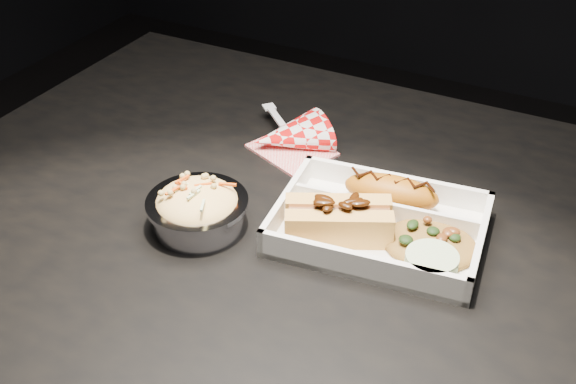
{
  "coord_description": "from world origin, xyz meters",
  "views": [
    {
      "loc": [
        0.26,
        -0.67,
        1.3
      ],
      "look_at": [
        -0.06,
        -0.04,
        0.81
      ],
      "focal_mm": 45.0,
      "sensor_mm": 36.0,
      "label": 1
    }
  ],
  "objects_px": {
    "hotdog": "(339,218)",
    "foil_coleslaw_cup": "(197,207)",
    "napkin_fork": "(289,137)",
    "dining_table": "(345,280)",
    "fried_pastry": "(391,192)",
    "food_tray": "(379,228)"
  },
  "relations": [
    {
      "from": "hotdog",
      "to": "napkin_fork",
      "type": "height_order",
      "value": "napkin_fork"
    },
    {
      "from": "hotdog",
      "to": "foil_coleslaw_cup",
      "type": "distance_m",
      "value": 0.17
    },
    {
      "from": "dining_table",
      "to": "napkin_fork",
      "type": "xyz_separation_m",
      "value": [
        -0.16,
        0.14,
        0.11
      ]
    },
    {
      "from": "food_tray",
      "to": "foil_coleslaw_cup",
      "type": "bearing_deg",
      "value": -163.65
    },
    {
      "from": "dining_table",
      "to": "hotdog",
      "type": "bearing_deg",
      "value": -92.67
    },
    {
      "from": "hotdog",
      "to": "napkin_fork",
      "type": "distance_m",
      "value": 0.23
    },
    {
      "from": "fried_pastry",
      "to": "foil_coleslaw_cup",
      "type": "xyz_separation_m",
      "value": [
        -0.2,
        -0.14,
        0.0
      ]
    },
    {
      "from": "dining_table",
      "to": "foil_coleslaw_cup",
      "type": "xyz_separation_m",
      "value": [
        -0.17,
        -0.09,
        0.12
      ]
    },
    {
      "from": "food_tray",
      "to": "foil_coleslaw_cup",
      "type": "relative_size",
      "value": 2.13
    },
    {
      "from": "dining_table",
      "to": "fried_pastry",
      "type": "distance_m",
      "value": 0.14
    },
    {
      "from": "foil_coleslaw_cup",
      "to": "napkin_fork",
      "type": "relative_size",
      "value": 0.81
    },
    {
      "from": "dining_table",
      "to": "foil_coleslaw_cup",
      "type": "distance_m",
      "value": 0.22
    },
    {
      "from": "food_tray",
      "to": "napkin_fork",
      "type": "xyz_separation_m",
      "value": [
        -0.2,
        0.14,
        0.01
      ]
    },
    {
      "from": "napkin_fork",
      "to": "foil_coleslaw_cup",
      "type": "bearing_deg",
      "value": -50.32
    },
    {
      "from": "dining_table",
      "to": "food_tray",
      "type": "height_order",
      "value": "food_tray"
    },
    {
      "from": "foil_coleslaw_cup",
      "to": "napkin_fork",
      "type": "xyz_separation_m",
      "value": [
        0.01,
        0.22,
        -0.01
      ]
    },
    {
      "from": "dining_table",
      "to": "food_tray",
      "type": "bearing_deg",
      "value": 0.79
    },
    {
      "from": "hotdog",
      "to": "napkin_fork",
      "type": "xyz_separation_m",
      "value": [
        -0.15,
        0.17,
        -0.02
      ]
    },
    {
      "from": "dining_table",
      "to": "food_tray",
      "type": "distance_m",
      "value": 0.11
    },
    {
      "from": "dining_table",
      "to": "fried_pastry",
      "type": "bearing_deg",
      "value": 58.84
    },
    {
      "from": "dining_table",
      "to": "fried_pastry",
      "type": "relative_size",
      "value": 9.76
    },
    {
      "from": "dining_table",
      "to": "napkin_fork",
      "type": "height_order",
      "value": "napkin_fork"
    }
  ]
}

